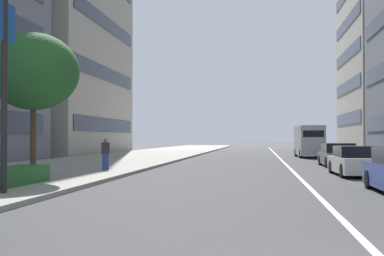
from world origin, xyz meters
The scene contains 8 objects.
sidewalk_right_plaza centered at (30.00, 12.42, 0.07)m, with size 160.00×9.89×0.15m, color gray.
lane_centre_stripe centered at (35.00, 0.00, 0.00)m, with size 110.00×0.16×0.01m, color silver.
car_following_behind centered at (19.09, -2.61, 0.63)m, with size 4.66×1.96×1.33m.
car_far_down_avenue centered at (26.93, -2.93, 0.65)m, with size 4.43×1.92×1.39m.
delivery_van_ahead centered at (41.98, -2.63, 1.47)m, with size 6.11×2.24×2.75m.
street_lamp_with_banners centered at (8.60, 8.41, 4.83)m, with size 1.26×2.60×7.63m.
street_tree_mid_sidewalk centered at (14.04, 10.35, 4.26)m, with size 3.51×3.51×5.61m.
pedestrian_on_plaza centered at (19.77, 9.16, 0.92)m, with size 0.35×0.45×1.54m.
Camera 1 is at (-5.57, 1.69, 1.69)m, focal length 49.91 mm.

